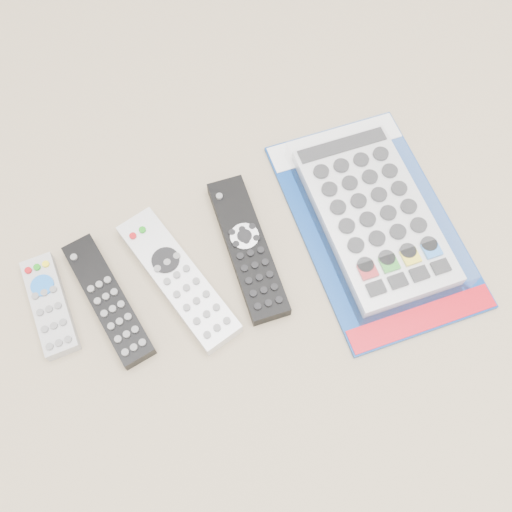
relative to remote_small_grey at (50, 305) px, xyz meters
name	(u,v)px	position (x,y,z in m)	size (l,w,h in m)	color
remote_small_grey	(50,305)	(0.00, 0.00, 0.00)	(0.05, 0.13, 0.02)	#A9A9AC
remote_slim_black	(108,300)	(0.07, -0.03, 0.00)	(0.06, 0.18, 0.02)	black
remote_silver_dvd	(178,279)	(0.15, -0.04, 0.00)	(0.09, 0.21, 0.02)	silver
remote_large_black	(247,248)	(0.25, -0.04, 0.00)	(0.08, 0.21, 0.02)	black
jumbo_remote_packaged	(374,214)	(0.42, -0.07, 0.01)	(0.23, 0.34, 0.04)	navy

